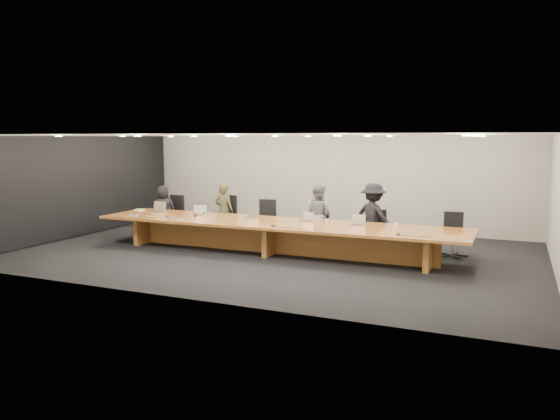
% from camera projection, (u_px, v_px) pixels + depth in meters
% --- Properties ---
extents(ground, '(12.00, 12.00, 0.00)m').
position_uv_depth(ground, '(275.00, 253.00, 13.01)').
color(ground, black).
rests_on(ground, ground).
extents(back_wall, '(12.00, 0.02, 2.80)m').
position_uv_depth(back_wall, '(329.00, 182.00, 16.46)').
color(back_wall, beige).
rests_on(back_wall, ground).
extents(left_wall_panel, '(0.08, 7.84, 2.74)m').
position_uv_depth(left_wall_panel, '(80.00, 187.00, 15.16)').
color(left_wall_panel, black).
rests_on(left_wall_panel, ground).
extents(conference_table, '(9.00, 1.80, 0.75)m').
position_uv_depth(conference_table, '(275.00, 232.00, 12.94)').
color(conference_table, brown).
rests_on(conference_table, ground).
extents(chair_far_left, '(0.59, 0.59, 1.11)m').
position_uv_depth(chair_far_left, '(173.00, 214.00, 15.65)').
color(chair_far_left, black).
rests_on(chair_far_left, ground).
extents(chair_left, '(0.70, 0.70, 1.19)m').
position_uv_depth(chair_left, '(224.00, 217.00, 14.83)').
color(chair_left, black).
rests_on(chair_left, ground).
extents(chair_mid_left, '(0.61, 0.61, 1.12)m').
position_uv_depth(chair_mid_left, '(265.00, 220.00, 14.44)').
color(chair_mid_left, black).
rests_on(chair_mid_left, ground).
extents(chair_mid_right, '(0.58, 0.58, 1.06)m').
position_uv_depth(chair_mid_right, '(313.00, 225.00, 13.79)').
color(chair_mid_right, black).
rests_on(chair_mid_right, ground).
extents(chair_right, '(0.62, 0.62, 1.01)m').
position_uv_depth(chair_right, '(377.00, 230.00, 13.22)').
color(chair_right, black).
rests_on(chair_right, ground).
extents(chair_far_right, '(0.61, 0.61, 1.05)m').
position_uv_depth(chair_far_right, '(453.00, 234.00, 12.54)').
color(chair_far_right, black).
rests_on(chair_far_right, ground).
extents(person_a, '(0.79, 0.65, 1.38)m').
position_uv_depth(person_a, '(164.00, 210.00, 15.53)').
color(person_a, black).
rests_on(person_a, ground).
extents(person_b, '(0.56, 0.37, 1.50)m').
position_uv_depth(person_b, '(224.00, 211.00, 14.80)').
color(person_b, '#32331C').
rests_on(person_b, ground).
extents(person_c, '(0.91, 0.80, 1.59)m').
position_uv_depth(person_c, '(318.00, 215.00, 13.74)').
color(person_c, slate).
rests_on(person_c, ground).
extents(person_d, '(1.21, 0.96, 1.65)m').
position_uv_depth(person_d, '(373.00, 217.00, 13.22)').
color(person_d, black).
rests_on(person_d, ground).
extents(laptop_a, '(0.38, 0.28, 0.29)m').
position_uv_depth(laptop_a, '(157.00, 207.00, 14.56)').
color(laptop_a, '#BDAC90').
rests_on(laptop_a, conference_table).
extents(laptop_b, '(0.40, 0.35, 0.26)m').
position_uv_depth(laptop_b, '(200.00, 210.00, 14.03)').
color(laptop_b, '#B9AD8D').
rests_on(laptop_b, conference_table).
extents(laptop_c, '(0.38, 0.34, 0.25)m').
position_uv_depth(laptop_c, '(250.00, 213.00, 13.53)').
color(laptop_c, tan).
rests_on(laptop_c, conference_table).
extents(laptop_d, '(0.33, 0.26, 0.23)m').
position_uv_depth(laptop_d, '(306.00, 217.00, 12.98)').
color(laptop_d, tan).
rests_on(laptop_d, conference_table).
extents(laptop_e, '(0.32, 0.24, 0.25)m').
position_uv_depth(laptop_e, '(357.00, 220.00, 12.41)').
color(laptop_e, tan).
rests_on(laptop_e, conference_table).
extents(water_bottle, '(0.09, 0.09, 0.22)m').
position_uv_depth(water_bottle, '(205.00, 213.00, 13.68)').
color(water_bottle, '#ACBCB7').
rests_on(water_bottle, conference_table).
extents(amber_mug, '(0.08, 0.08, 0.09)m').
position_uv_depth(amber_mug, '(195.00, 215.00, 13.78)').
color(amber_mug, '#672D12').
rests_on(amber_mug, conference_table).
extents(paper_cup_near, '(0.10, 0.10, 0.10)m').
position_uv_depth(paper_cup_near, '(327.00, 221.00, 12.69)').
color(paper_cup_near, beige).
rests_on(paper_cup_near, conference_table).
extents(paper_cup_far, '(0.10, 0.10, 0.10)m').
position_uv_depth(paper_cup_far, '(396.00, 225.00, 12.14)').
color(paper_cup_far, white).
rests_on(paper_cup_far, conference_table).
extents(notepad, '(0.29, 0.25, 0.02)m').
position_uv_depth(notepad, '(139.00, 210.00, 14.95)').
color(notepad, white).
rests_on(notepad, conference_table).
extents(lime_gadget, '(0.18, 0.11, 0.03)m').
position_uv_depth(lime_gadget, '(139.00, 209.00, 14.97)').
color(lime_gadget, '#58C935').
rests_on(lime_gadget, notepad).
extents(av_box, '(0.23, 0.20, 0.03)m').
position_uv_depth(av_box, '(133.00, 215.00, 14.02)').
color(av_box, '#B6B7BB').
rests_on(av_box, conference_table).
extents(mic_left, '(0.15, 0.15, 0.03)m').
position_uv_depth(mic_left, '(168.00, 216.00, 13.74)').
color(mic_left, black).
rests_on(mic_left, conference_table).
extents(mic_center, '(0.17, 0.17, 0.03)m').
position_uv_depth(mic_center, '(273.00, 226.00, 12.27)').
color(mic_center, black).
rests_on(mic_center, conference_table).
extents(mic_right, '(0.13, 0.13, 0.03)m').
position_uv_depth(mic_right, '(398.00, 234.00, 11.23)').
color(mic_right, black).
rests_on(mic_right, conference_table).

